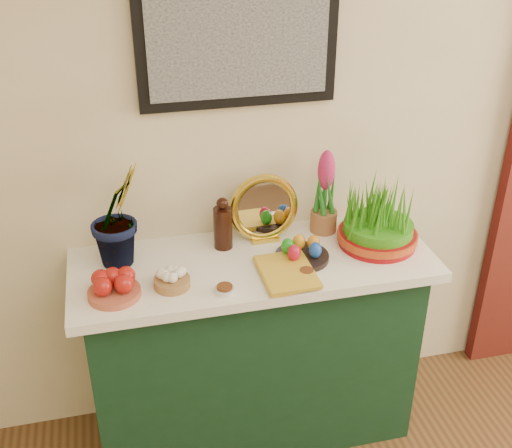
{
  "coord_description": "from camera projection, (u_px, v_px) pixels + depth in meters",
  "views": [
    {
      "loc": [
        -0.86,
        -0.04,
        2.21
      ],
      "look_at": [
        -0.39,
        1.95,
        1.07
      ],
      "focal_mm": 45.0,
      "sensor_mm": 36.0,
      "label": 1
    }
  ],
  "objects": [
    {
      "name": "garlic_basket",
      "position": [
        172.0,
        279.0,
        2.3
      ],
      "size": [
        0.14,
        0.14,
        0.07
      ],
      "color": "olive",
      "rests_on": "tablecloth"
    },
    {
      "name": "spice_dish_right",
      "position": [
        307.0,
        273.0,
        2.37
      ],
      "size": [
        0.06,
        0.06,
        0.03
      ],
      "color": "silver",
      "rests_on": "tablecloth"
    },
    {
      "name": "hyacinth_pink",
      "position": [
        325.0,
        196.0,
        2.6
      ],
      "size": [
        0.11,
        0.11,
        0.36
      ],
      "color": "#945D36",
      "rests_on": "tablecloth"
    },
    {
      "name": "mirror",
      "position": [
        264.0,
        209.0,
        2.55
      ],
      "size": [
        0.28,
        0.08,
        0.28
      ],
      "color": "gold",
      "rests_on": "tablecloth"
    },
    {
      "name": "sideboard",
      "position": [
        253.0,
        352.0,
        2.7
      ],
      "size": [
        1.3,
        0.45,
        0.85
      ],
      "primitive_type": "cube",
      "color": "#123320",
      "rests_on": "ground"
    },
    {
      "name": "wheatgrass_sabzeh",
      "position": [
        379.0,
        219.0,
        2.52
      ],
      "size": [
        0.32,
        0.32,
        0.26
      ],
      "color": "maroon",
      "rests_on": "tablecloth"
    },
    {
      "name": "spice_dish_left",
      "position": [
        225.0,
        289.0,
        2.27
      ],
      "size": [
        0.07,
        0.07,
        0.03
      ],
      "color": "silver",
      "rests_on": "tablecloth"
    },
    {
      "name": "egg_plate",
      "position": [
        302.0,
        252.0,
        2.46
      ],
      "size": [
        0.23,
        0.23,
        0.09
      ],
      "color": "black",
      "rests_on": "tablecloth"
    },
    {
      "name": "hyacinth_green",
      "position": [
        116.0,
        200.0,
        2.34
      ],
      "size": [
        0.34,
        0.34,
        0.53
      ],
      "primitive_type": "imported",
      "rotation": [
        0.0,
        0.0,
        0.73
      ],
      "color": "#216F1F",
      "rests_on": "tablecloth"
    },
    {
      "name": "tablecloth",
      "position": [
        253.0,
        263.0,
        2.49
      ],
      "size": [
        1.4,
        0.55,
        0.04
      ],
      "primitive_type": "cube",
      "color": "white",
      "rests_on": "sideboard"
    },
    {
      "name": "apple_bowl",
      "position": [
        114.0,
        287.0,
        2.24
      ],
      "size": [
        0.23,
        0.23,
        0.09
      ],
      "color": "#AE5137",
      "rests_on": "tablecloth"
    },
    {
      "name": "book",
      "position": [
        261.0,
        276.0,
        2.34
      ],
      "size": [
        0.18,
        0.26,
        0.04
      ],
      "primitive_type": "imported",
      "rotation": [
        0.0,
        0.0,
        0.01
      ],
      "color": "gold",
      "rests_on": "tablecloth"
    },
    {
      "name": "vinegar_cruet",
      "position": [
        223.0,
        226.0,
        2.51
      ],
      "size": [
        0.07,
        0.07,
        0.22
      ],
      "color": "black",
      "rests_on": "tablecloth"
    }
  ]
}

